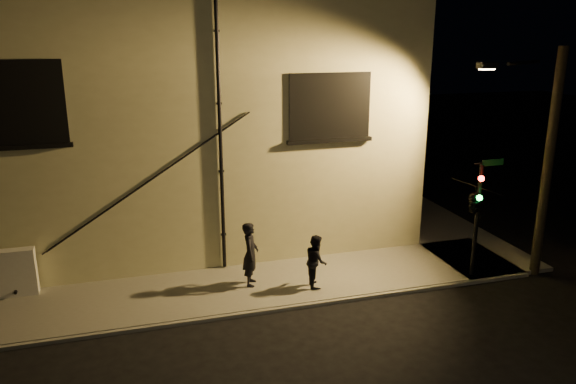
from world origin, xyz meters
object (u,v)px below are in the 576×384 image
object	(u,v)px
pedestrian_a	(250,254)
pedestrian_b	(316,261)
traffic_signal	(475,201)
streetlamp_pole	(544,158)

from	to	relation	value
pedestrian_a	pedestrian_b	xyz separation A→B (m)	(1.78, -0.61, -0.17)
pedestrian_b	traffic_signal	distance (m)	4.89
pedestrian_a	traffic_signal	xyz separation A→B (m)	(6.34, -1.34, 1.44)
streetlamp_pole	traffic_signal	bearing A→B (deg)	178.12
traffic_signal	streetlamp_pole	bearing A→B (deg)	-1.88
pedestrian_b	streetlamp_pole	distance (m)	7.29
pedestrian_a	pedestrian_b	size ratio (longest dim) A/B	1.23
traffic_signal	streetlamp_pole	xyz separation A→B (m)	(2.15, -0.07, 1.14)
pedestrian_b	streetlamp_pole	xyz separation A→B (m)	(6.71, -0.80, 2.76)
pedestrian_a	traffic_signal	size ratio (longest dim) A/B	0.53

